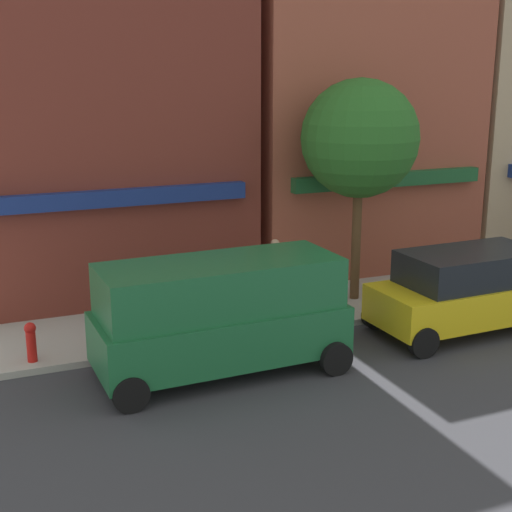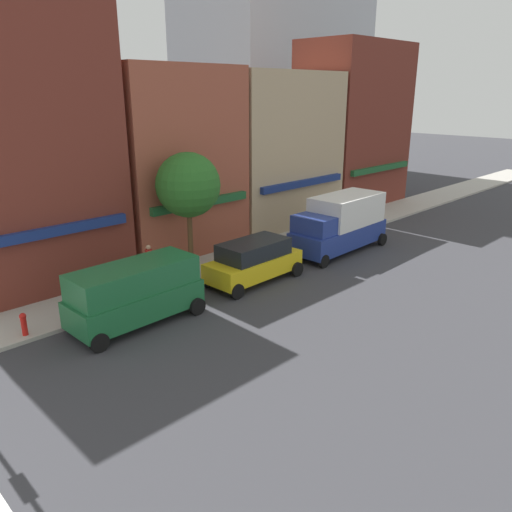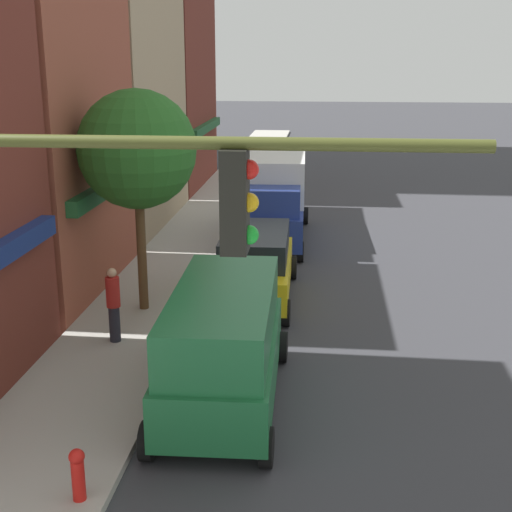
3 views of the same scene
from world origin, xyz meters
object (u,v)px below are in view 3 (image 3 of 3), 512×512
object	(u,v)px
pedestrian_red_jacket	(113,303)
fire_hydrant	(78,472)
box_truck_blue	(273,197)
traffic_signal	(78,315)
street_tree	(137,150)
van_green	(224,342)
suv_yellow	(255,263)

from	to	relation	value
pedestrian_red_jacket	fire_hydrant	world-z (taller)	pedestrian_red_jacket
box_truck_blue	pedestrian_red_jacket	distance (m)	10.66
traffic_signal	street_tree	xyz separation A→B (m)	(10.99, 2.30, 0.13)
street_tree	pedestrian_red_jacket	bearing A→B (deg)	177.07
van_green	box_truck_blue	distance (m)	12.76
van_green	suv_yellow	bearing A→B (deg)	-1.38
van_green	street_tree	xyz separation A→B (m)	(4.75, 2.80, 3.01)
van_green	pedestrian_red_jacket	world-z (taller)	van_green
van_green	box_truck_blue	xyz separation A→B (m)	(12.75, 0.00, 0.30)
traffic_signal	fire_hydrant	xyz separation A→B (m)	(2.72, 1.20, -3.55)
fire_hydrant	traffic_signal	bearing A→B (deg)	-156.28
pedestrian_red_jacket	street_tree	xyz separation A→B (m)	(2.24, -0.11, 3.23)
pedestrian_red_jacket	fire_hydrant	distance (m)	6.16
fire_hydrant	van_green	bearing A→B (deg)	-25.83
suv_yellow	pedestrian_red_jacket	world-z (taller)	suv_yellow
van_green	pedestrian_red_jacket	size ratio (longest dim) A/B	2.85
fire_hydrant	pedestrian_red_jacket	bearing A→B (deg)	11.40
box_truck_blue	van_green	bearing A→B (deg)	178.32
street_tree	traffic_signal	bearing A→B (deg)	-168.19
box_truck_blue	fire_hydrant	xyz separation A→B (m)	(-16.26, 1.70, -0.97)
box_truck_blue	street_tree	xyz separation A→B (m)	(-8.00, 2.80, 2.71)
traffic_signal	box_truck_blue	size ratio (longest dim) A/B	0.97
van_green	suv_yellow	xyz separation A→B (m)	(6.19, 0.00, -0.25)
van_green	suv_yellow	size ratio (longest dim) A/B	1.06
pedestrian_red_jacket	street_tree	world-z (taller)	street_tree
suv_yellow	street_tree	size ratio (longest dim) A/B	0.84
fire_hydrant	suv_yellow	bearing A→B (deg)	-9.94
traffic_signal	suv_yellow	distance (m)	12.83
suv_yellow	pedestrian_red_jacket	bearing A→B (deg)	140.24
traffic_signal	pedestrian_red_jacket	world-z (taller)	traffic_signal
pedestrian_red_jacket	fire_hydrant	size ratio (longest dim) A/B	2.10
box_truck_blue	pedestrian_red_jacket	bearing A→B (deg)	162.43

